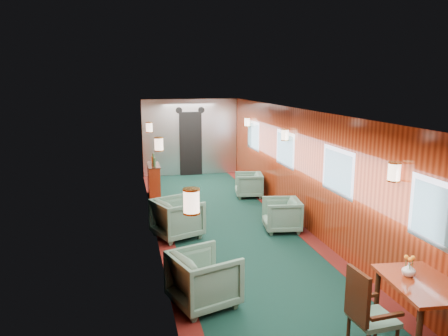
{
  "coord_description": "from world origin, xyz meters",
  "views": [
    {
      "loc": [
        -2.02,
        -7.64,
        2.98
      ],
      "look_at": [
        0.0,
        1.16,
        1.15
      ],
      "focal_mm": 35.0,
      "sensor_mm": 36.0,
      "label": 1
    }
  ],
  "objects_px": {
    "credenza": "(154,180)",
    "armchair_right_near": "(282,215)",
    "armchair_left_far": "(177,218)",
    "armchair_right_far": "(249,185)",
    "dining_table": "(422,292)",
    "side_chair": "(366,310)",
    "armchair_left_near": "(204,279)"
  },
  "relations": [
    {
      "from": "armchair_right_near",
      "to": "side_chair",
      "type": "bearing_deg",
      "value": 1.11
    },
    {
      "from": "armchair_right_near",
      "to": "armchair_right_far",
      "type": "relative_size",
      "value": 1.04
    },
    {
      "from": "dining_table",
      "to": "armchair_right_near",
      "type": "xyz_separation_m",
      "value": [
        -0.17,
        4.01,
        -0.33
      ]
    },
    {
      "from": "credenza",
      "to": "armchair_right_near",
      "type": "distance_m",
      "value": 3.92
    },
    {
      "from": "credenza",
      "to": "armchair_right_far",
      "type": "relative_size",
      "value": 1.63
    },
    {
      "from": "credenza",
      "to": "armchair_left_near",
      "type": "relative_size",
      "value": 1.38
    },
    {
      "from": "side_chair",
      "to": "dining_table",
      "type": "bearing_deg",
      "value": 0.19
    },
    {
      "from": "armchair_left_near",
      "to": "armchair_right_far",
      "type": "bearing_deg",
      "value": -40.76
    },
    {
      "from": "armchair_left_near",
      "to": "credenza",
      "type": "bearing_deg",
      "value": -15.83
    },
    {
      "from": "armchair_right_near",
      "to": "armchair_left_far",
      "type": "bearing_deg",
      "value": -83.89
    },
    {
      "from": "credenza",
      "to": "armchair_left_far",
      "type": "height_order",
      "value": "credenza"
    },
    {
      "from": "armchair_left_far",
      "to": "armchair_left_near",
      "type": "bearing_deg",
      "value": 158.9
    },
    {
      "from": "side_chair",
      "to": "armchair_right_near",
      "type": "distance_m",
      "value": 4.1
    },
    {
      "from": "side_chair",
      "to": "armchair_right_far",
      "type": "height_order",
      "value": "side_chair"
    },
    {
      "from": "dining_table",
      "to": "armchair_left_near",
      "type": "relative_size",
      "value": 1.35
    },
    {
      "from": "armchair_left_near",
      "to": "armchair_left_far",
      "type": "xyz_separation_m",
      "value": [
        -0.03,
        2.66,
        0.01
      ]
    },
    {
      "from": "armchair_left_near",
      "to": "side_chair",
      "type": "bearing_deg",
      "value": -153.62
    },
    {
      "from": "armchair_right_near",
      "to": "dining_table",
      "type": "bearing_deg",
      "value": 11.23
    },
    {
      "from": "dining_table",
      "to": "armchair_left_far",
      "type": "xyz_separation_m",
      "value": [
        -2.25,
        4.1,
        -0.28
      ]
    },
    {
      "from": "credenza",
      "to": "armchair_left_far",
      "type": "distance_m",
      "value": 3.07
    },
    {
      "from": "dining_table",
      "to": "armchair_right_far",
      "type": "bearing_deg",
      "value": 96.07
    },
    {
      "from": "armchair_left_far",
      "to": "armchair_right_far",
      "type": "height_order",
      "value": "armchair_left_far"
    },
    {
      "from": "armchair_left_far",
      "to": "armchair_right_far",
      "type": "distance_m",
      "value": 3.33
    },
    {
      "from": "dining_table",
      "to": "side_chair",
      "type": "distance_m",
      "value": 0.73
    },
    {
      "from": "side_chair",
      "to": "armchair_left_far",
      "type": "bearing_deg",
      "value": 106.1
    },
    {
      "from": "armchair_left_far",
      "to": "armchair_right_near",
      "type": "relative_size",
      "value": 1.16
    },
    {
      "from": "side_chair",
      "to": "armchair_left_far",
      "type": "distance_m",
      "value": 4.43
    },
    {
      "from": "credenza",
      "to": "armchair_left_far",
      "type": "relative_size",
      "value": 1.35
    },
    {
      "from": "side_chair",
      "to": "armchair_left_far",
      "type": "relative_size",
      "value": 1.22
    },
    {
      "from": "dining_table",
      "to": "side_chair",
      "type": "bearing_deg",
      "value": -170.47
    },
    {
      "from": "armchair_left_far",
      "to": "credenza",
      "type": "bearing_deg",
      "value": -17.3
    },
    {
      "from": "dining_table",
      "to": "armchair_right_far",
      "type": "distance_m",
      "value": 6.65
    }
  ]
}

